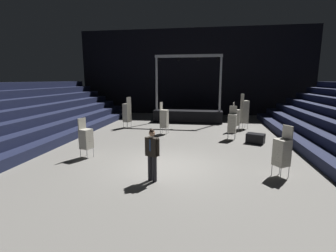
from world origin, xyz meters
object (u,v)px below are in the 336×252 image
chair_stack_rear_left (244,111)px  chair_stack_mid_right (282,152)px  man_with_tie (152,152)px  chair_stack_front_right (236,117)px  equipment_road_case (255,138)px  chair_stack_front_left (127,112)px  stage_riser (189,114)px  chair_stack_mid_centre (232,123)px  chair_stack_mid_left (86,138)px  chair_stack_rear_right (164,118)px

chair_stack_rear_left → chair_stack_mid_right: bearing=-18.3°
man_with_tie → chair_stack_front_right: (3.57, 8.72, -0.06)m
chair_stack_rear_left → equipment_road_case: size_ratio=2.66×
chair_stack_front_left → equipment_road_case: size_ratio=2.37×
stage_riser → chair_stack_mid_right: (4.11, -11.35, 0.33)m
chair_stack_mid_right → chair_stack_mid_centre: (-1.19, 5.32, 0.04)m
chair_stack_mid_left → equipment_road_case: (7.66, 3.72, -0.60)m
chair_stack_rear_left → man_with_tie: bearing=-42.5°
chair_stack_front_right → equipment_road_case: chair_stack_front_right is taller
chair_stack_front_left → chair_stack_front_right: size_ratio=1.14×
chair_stack_mid_centre → chair_stack_mid_right: bearing=114.8°
man_with_tie → chair_stack_mid_left: size_ratio=1.03×
chair_stack_rear_left → chair_stack_front_right: bearing=-52.9°
chair_stack_front_right → chair_stack_rear_right: chair_stack_rear_right is taller
man_with_tie → chair_stack_rear_left: (4.20, 9.66, 0.19)m
chair_stack_front_left → chair_stack_front_right: chair_stack_front_left is taller
chair_stack_front_left → chair_stack_mid_centre: chair_stack_front_left is taller
man_with_tie → chair_stack_mid_centre: size_ratio=0.94×
chair_stack_front_left → equipment_road_case: bearing=-87.4°
chair_stack_mid_centre → equipment_road_case: chair_stack_mid_centre is taller
man_with_tie → chair_stack_front_left: chair_stack_front_left is taller
man_with_tie → chair_stack_mid_right: chair_stack_mid_right is taller
man_with_tie → chair_stack_mid_right: size_ratio=0.98×
chair_stack_front_right → chair_stack_mid_centre: size_ratio=1.00×
chair_stack_mid_centre → chair_stack_rear_left: bearing=-96.3°
chair_stack_mid_right → equipment_road_case: 4.70m
chair_stack_front_left → man_with_tie: bearing=-133.3°
chair_stack_mid_right → stage_riser: bearing=-13.5°
chair_stack_mid_right → chair_stack_front_left: bearing=13.0°
chair_stack_front_right → equipment_road_case: bearing=23.1°
chair_stack_mid_left → chair_stack_rear_right: (2.49, 5.13, 0.13)m
chair_stack_front_left → chair_stack_rear_right: chair_stack_front_left is taller
stage_riser → man_with_tie: 12.45m
chair_stack_rear_left → stage_riser: bearing=-143.9°
chair_stack_mid_centre → chair_stack_rear_left: (1.08, 3.24, 0.25)m
chair_stack_mid_right → chair_stack_rear_right: 7.98m
chair_stack_front_right → chair_stack_rear_right: (-4.45, -1.57, 0.04)m
man_with_tie → chair_stack_mid_left: 3.93m
chair_stack_mid_centre → equipment_road_case: bearing=162.6°
equipment_road_case → chair_stack_mid_right: bearing=-89.8°
chair_stack_rear_right → equipment_road_case: chair_stack_rear_right is taller
chair_stack_mid_left → chair_stack_mid_right: chair_stack_mid_right is taller
chair_stack_front_left → chair_stack_rear_left: 8.05m
man_with_tie → chair_stack_mid_centre: 7.13m
stage_riser → chair_stack_mid_centre: stage_riser is taller
man_with_tie → chair_stack_rear_left: size_ratio=0.74×
chair_stack_rear_left → equipment_road_case: bearing=-17.6°
chair_stack_front_left → chair_stack_rear_right: 3.37m
chair_stack_rear_right → equipment_road_case: bearing=83.2°
man_with_tie → equipment_road_case: man_with_tie is taller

